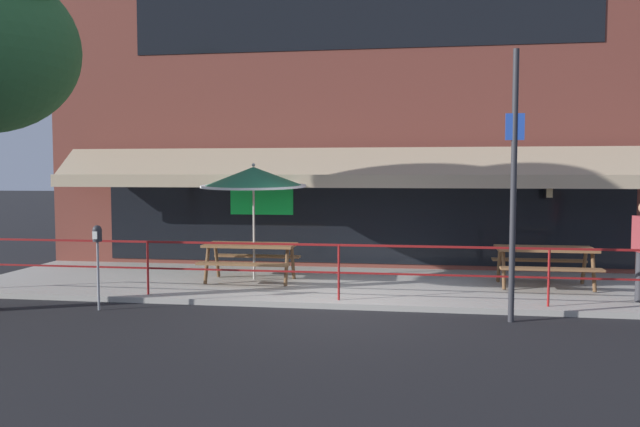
{
  "coord_description": "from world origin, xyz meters",
  "views": [
    {
      "loc": [
        1.24,
        -10.21,
        2.3
      ],
      "look_at": [
        -0.52,
        1.6,
        1.5
      ],
      "focal_mm": 35.0,
      "sensor_mm": 36.0,
      "label": 1
    }
  ],
  "objects_px": {
    "picnic_table_centre": "(545,256)",
    "street_sign_pole": "(514,183)",
    "parking_meter_near": "(97,242)",
    "picnic_table_left": "(250,252)",
    "patio_umbrella_left": "(254,178)"
  },
  "relations": [
    {
      "from": "parking_meter_near",
      "to": "street_sign_pole",
      "type": "distance_m",
      "value": 6.73
    },
    {
      "from": "street_sign_pole",
      "to": "picnic_table_centre",
      "type": "bearing_deg",
      "value": 68.44
    },
    {
      "from": "picnic_table_centre",
      "to": "patio_umbrella_left",
      "type": "height_order",
      "value": "patio_umbrella_left"
    },
    {
      "from": "parking_meter_near",
      "to": "patio_umbrella_left",
      "type": "bearing_deg",
      "value": 54.5
    },
    {
      "from": "picnic_table_centre",
      "to": "patio_umbrella_left",
      "type": "relative_size",
      "value": 0.76
    },
    {
      "from": "picnic_table_left",
      "to": "picnic_table_centre",
      "type": "relative_size",
      "value": 1.0
    },
    {
      "from": "picnic_table_left",
      "to": "picnic_table_centre",
      "type": "xyz_separation_m",
      "value": [
        5.7,
        0.24,
        0.0
      ]
    },
    {
      "from": "parking_meter_near",
      "to": "picnic_table_left",
      "type": "bearing_deg",
      "value": 51.41
    },
    {
      "from": "picnic_table_left",
      "to": "parking_meter_near",
      "type": "bearing_deg",
      "value": -128.59
    },
    {
      "from": "patio_umbrella_left",
      "to": "parking_meter_near",
      "type": "xyz_separation_m",
      "value": [
        -1.95,
        -2.73,
        -1.03
      ]
    },
    {
      "from": "picnic_table_centre",
      "to": "street_sign_pole",
      "type": "distance_m",
      "value": 3.05
    },
    {
      "from": "picnic_table_centre",
      "to": "street_sign_pole",
      "type": "height_order",
      "value": "street_sign_pole"
    },
    {
      "from": "picnic_table_left",
      "to": "picnic_table_centre",
      "type": "height_order",
      "value": "same"
    },
    {
      "from": "patio_umbrella_left",
      "to": "street_sign_pole",
      "type": "height_order",
      "value": "street_sign_pole"
    },
    {
      "from": "parking_meter_near",
      "to": "street_sign_pole",
      "type": "height_order",
      "value": "street_sign_pole"
    }
  ]
}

